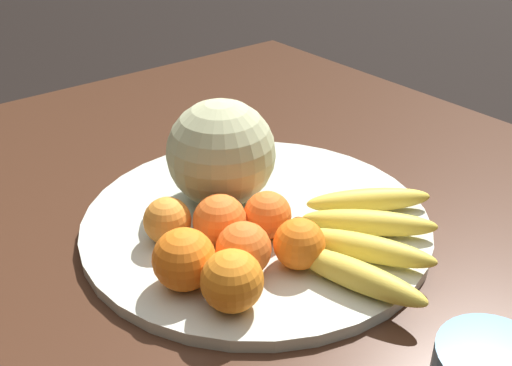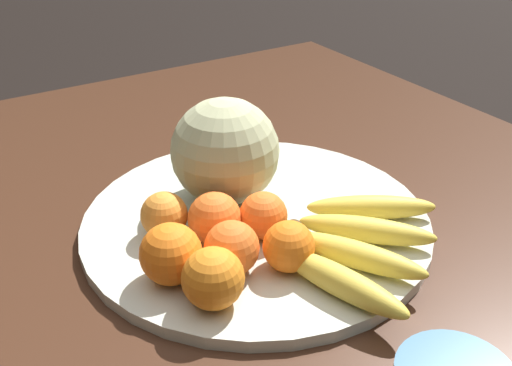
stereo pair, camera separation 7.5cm
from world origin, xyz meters
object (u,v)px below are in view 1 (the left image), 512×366
at_px(orange_back_right, 244,249).
at_px(orange_side_extra, 299,244).
at_px(melon, 221,153).
at_px(orange_top_small, 232,281).
at_px(kitchen_table, 316,291).
at_px(banana_bunch, 364,235).
at_px(orange_front_right, 184,259).
at_px(orange_back_left, 220,221).
at_px(orange_front_left, 167,221).
at_px(orange_mid_center, 267,215).
at_px(fruit_bowl, 256,221).

relative_size(orange_back_right, orange_side_extra, 1.06).
bearing_deg(melon, orange_top_small, -32.96).
distance_m(kitchen_table, orange_side_extra, 0.16).
xyz_separation_m(melon, banana_bunch, (0.19, 0.07, -0.05)).
bearing_deg(orange_front_right, orange_back_left, 118.17).
height_order(orange_front_left, orange_side_extra, orange_side_extra).
height_order(orange_mid_center, orange_side_extra, same).
xyz_separation_m(melon, orange_top_small, (0.18, -0.12, -0.04)).
bearing_deg(orange_back_right, orange_mid_center, 120.59).
relative_size(orange_front_right, orange_mid_center, 1.17).
xyz_separation_m(orange_mid_center, orange_back_right, (0.04, -0.07, 0.00)).
height_order(kitchen_table, orange_front_right, orange_front_right).
bearing_deg(orange_mid_center, orange_front_left, -123.11).
bearing_deg(kitchen_table, melon, -156.05).
bearing_deg(orange_back_left, orange_side_extra, 26.18).
height_order(melon, orange_back_right, melon).
relative_size(fruit_bowl, orange_back_right, 7.17).
relative_size(orange_front_left, orange_top_small, 0.87).
height_order(fruit_bowl, orange_side_extra, orange_side_extra).
height_order(fruit_bowl, orange_front_right, orange_front_right).
distance_m(fruit_bowl, orange_back_left, 0.08).
bearing_deg(melon, kitchen_table, 23.95).
relative_size(orange_back_left, orange_top_small, 0.97).
bearing_deg(orange_front_right, banana_bunch, 70.54).
distance_m(fruit_bowl, orange_top_small, 0.18).
bearing_deg(orange_back_right, banana_bunch, 70.15).
distance_m(melon, banana_bunch, 0.21).
xyz_separation_m(melon, orange_front_right, (0.12, -0.14, -0.04)).
distance_m(orange_mid_center, orange_back_right, 0.08).
relative_size(kitchen_table, fruit_bowl, 3.15).
bearing_deg(orange_side_extra, orange_front_right, -112.80).
bearing_deg(banana_bunch, orange_side_extra, -141.74).
bearing_deg(orange_back_left, orange_top_small, -29.22).
bearing_deg(orange_front_left, orange_mid_center, 56.89).
bearing_deg(melon, orange_back_left, -37.25).
bearing_deg(orange_back_left, orange_front_left, -133.21).
height_order(banana_bunch, orange_top_small, orange_top_small).
xyz_separation_m(fruit_bowl, orange_front_right, (0.06, -0.15, 0.04)).
height_order(orange_front_left, orange_mid_center, orange_mid_center).
bearing_deg(orange_front_left, orange_back_left, 46.79).
bearing_deg(banana_bunch, orange_front_right, -146.76).
relative_size(orange_mid_center, orange_side_extra, 1.00).
distance_m(orange_back_right, orange_side_extra, 0.06).
bearing_deg(kitchen_table, orange_side_extra, -61.17).
bearing_deg(orange_front_right, kitchen_table, 86.97).
relative_size(melon, orange_side_extra, 2.41).
distance_m(fruit_bowl, banana_bunch, 0.15).
xyz_separation_m(melon, orange_back_left, (0.08, -0.06, -0.04)).
bearing_deg(orange_front_left, banana_bunch, 48.25).
bearing_deg(orange_front_right, orange_front_left, 160.61).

